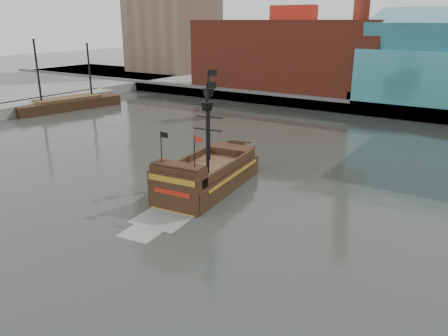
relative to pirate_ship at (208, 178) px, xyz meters
The scene contains 6 objects.
ground 16.46m from the pirate_ship, 71.68° to the right, with size 400.00×400.00×0.00m, color #242722.
promenade_far 76.59m from the pirate_ship, 86.14° to the left, with size 220.00×60.00×2.00m, color slate.
seawall 47.19m from the pirate_ship, 83.72° to the left, with size 220.00×1.00×2.60m, color #4C4C49.
pier 54.77m from the pirate_ship, 164.74° to the left, with size 6.00×40.00×2.00m, color slate.
pirate_ship is the anchor object (origin of this frame).
docked_vessel 52.51m from the pirate_ship, 156.99° to the left, with size 8.91×21.58×14.32m.
Camera 1 is at (19.66, -19.43, 16.76)m, focal length 35.00 mm.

